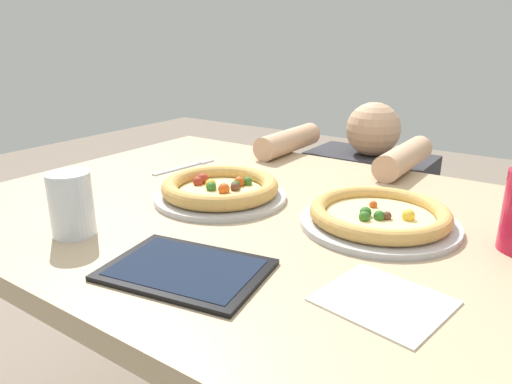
# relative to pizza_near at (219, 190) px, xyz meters

# --- Properties ---
(dining_table) EXTENTS (1.28, 0.93, 0.75)m
(dining_table) POSITION_rel_pizza_near_xyz_m (0.12, 0.00, -0.13)
(dining_table) COLOR tan
(dining_table) RESTS_ON ground
(pizza_near) EXTENTS (0.29, 0.29, 0.05)m
(pizza_near) POSITION_rel_pizza_near_xyz_m (0.00, 0.00, 0.00)
(pizza_near) COLOR #B7B7BC
(pizza_near) RESTS_ON dining_table
(pizza_far) EXTENTS (0.30, 0.30, 0.04)m
(pizza_far) POSITION_rel_pizza_near_xyz_m (0.34, 0.05, -0.00)
(pizza_far) COLOR #B7B7BC
(pizza_far) RESTS_ON dining_table
(water_cup_clear) EXTENTS (0.08, 0.08, 0.12)m
(water_cup_clear) POSITION_rel_pizza_near_xyz_m (-0.10, -0.30, 0.04)
(water_cup_clear) COLOR silver
(water_cup_clear) RESTS_ON dining_table
(paper_napkin) EXTENTS (0.18, 0.17, 0.00)m
(paper_napkin) POSITION_rel_pizza_near_xyz_m (0.45, -0.20, -0.02)
(paper_napkin) COLOR white
(paper_napkin) RESTS_ON dining_table
(fork) EXTENTS (0.04, 0.20, 0.00)m
(fork) POSITION_rel_pizza_near_xyz_m (-0.24, 0.16, -0.02)
(fork) COLOR silver
(fork) RESTS_ON dining_table
(tablet) EXTENTS (0.27, 0.21, 0.01)m
(tablet) POSITION_rel_pizza_near_xyz_m (0.17, -0.29, -0.02)
(tablet) COLOR black
(tablet) RESTS_ON dining_table
(diner_seated) EXTENTS (0.43, 0.53, 0.89)m
(diner_seated) POSITION_rel_pizza_near_xyz_m (0.08, 0.68, -0.38)
(diner_seated) COLOR #333847
(diner_seated) RESTS_ON ground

